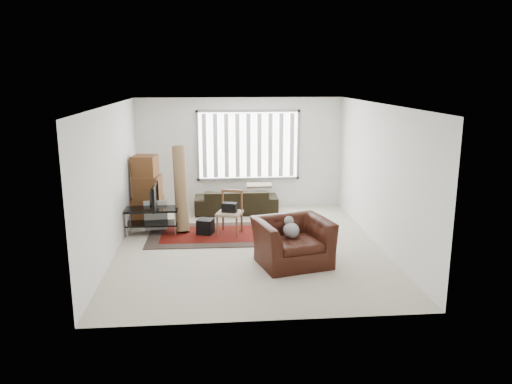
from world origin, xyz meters
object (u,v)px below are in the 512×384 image
moving_boxes (147,192)px  side_chair (230,211)px  tv_stand (152,215)px  sofa (236,197)px  armchair (292,238)px

moving_boxes → side_chair: (1.80, -1.02, -0.20)m
tv_stand → sofa: (1.82, 1.47, -0.01)m
armchair → moving_boxes: bearing=121.2°
tv_stand → moving_boxes: moving_boxes is taller
side_chair → moving_boxes: bearing=168.5°
side_chair → armchair: (1.02, -1.76, -0.04)m
sofa → moving_boxes: bearing=17.8°
tv_stand → side_chair: 1.62m
side_chair → sofa: bearing=100.7°
side_chair → armchair: bearing=-41.8°
tv_stand → armchair: 3.26m
tv_stand → armchair: (2.63, -1.93, 0.07)m
moving_boxes → side_chair: moving_boxes is taller
side_chair → tv_stand: bearing=-167.8°
tv_stand → moving_boxes: (-0.19, 0.85, 0.31)m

